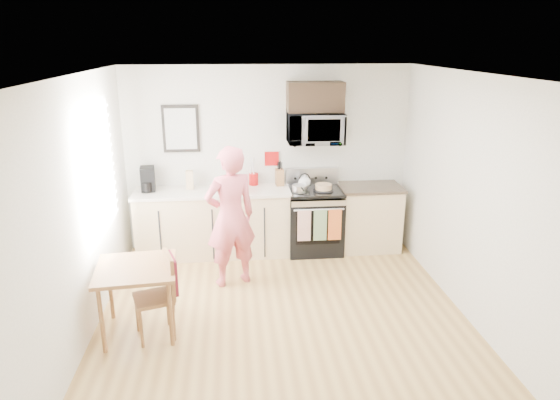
{
  "coord_description": "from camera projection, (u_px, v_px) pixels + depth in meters",
  "views": [
    {
      "loc": [
        -0.51,
        -4.63,
        2.9
      ],
      "look_at": [
        0.04,
        1.0,
        1.09
      ],
      "focal_mm": 32.0,
      "sensor_mm": 36.0,
      "label": 1
    }
  ],
  "objects": [
    {
      "name": "window",
      "position": [
        99.0,
        171.0,
        5.42
      ],
      "size": [
        0.06,
        1.4,
        1.5
      ],
      "color": "white",
      "rests_on": "left_wall"
    },
    {
      "name": "coffee_maker",
      "position": [
        148.0,
        180.0,
        6.79
      ],
      "size": [
        0.21,
        0.29,
        0.33
      ],
      "rotation": [
        0.0,
        0.0,
        0.12
      ],
      "color": "black",
      "rests_on": "countertop_left"
    },
    {
      "name": "wall_art",
      "position": [
        181.0,
        129.0,
        6.83
      ],
      "size": [
        0.5,
        0.04,
        0.65
      ],
      "color": "black",
      "rests_on": "back_wall"
    },
    {
      "name": "cabinet_right",
      "position": [
        369.0,
        218.0,
        7.21
      ],
      "size": [
        0.84,
        0.6,
        0.9
      ],
      "primitive_type": "cube",
      "color": "#D3C087",
      "rests_on": "floor"
    },
    {
      "name": "front_wall",
      "position": [
        331.0,
        346.0,
        2.74
      ],
      "size": [
        4.0,
        0.04,
        2.6
      ],
      "primitive_type": "cube",
      "color": "beige",
      "rests_on": "floor"
    },
    {
      "name": "person",
      "position": [
        231.0,
        217.0,
        6.01
      ],
      "size": [
        0.74,
        0.62,
        1.75
      ],
      "primitive_type": "imported",
      "rotation": [
        0.0,
        0.0,
        3.5
      ],
      "color": "#CF3953",
      "rests_on": "floor"
    },
    {
      "name": "dining_table",
      "position": [
        136.0,
        274.0,
        5.04
      ],
      "size": [
        0.78,
        0.78,
        0.73
      ],
      "rotation": [
        0.0,
        0.0,
        0.09
      ],
      "color": "brown",
      "rests_on": "floor"
    },
    {
      "name": "knife_block",
      "position": [
        280.0,
        177.0,
        7.06
      ],
      "size": [
        0.12,
        0.16,
        0.23
      ],
      "primitive_type": "cube",
      "rotation": [
        0.0,
        0.0,
        0.07
      ],
      "color": "brown",
      "rests_on": "countertop_left"
    },
    {
      "name": "cabinet_left",
      "position": [
        213.0,
        224.0,
        7.0
      ],
      "size": [
        2.1,
        0.6,
        0.9
      ],
      "primitive_type": "cube",
      "color": "#D3C087",
      "rests_on": "floor"
    },
    {
      "name": "bread_bag",
      "position": [
        236.0,
        188.0,
        6.78
      ],
      "size": [
        0.33,
        0.22,
        0.11
      ],
      "primitive_type": "cube",
      "rotation": [
        0.0,
        0.0,
        -0.31
      ],
      "color": "#DCC473",
      "rests_on": "countertop_left"
    },
    {
      "name": "floor",
      "position": [
        285.0,
        326.0,
        5.32
      ],
      "size": [
        4.6,
        4.6,
        0.0
      ],
      "primitive_type": "plane",
      "color": "olive",
      "rests_on": "ground"
    },
    {
      "name": "countertop_right",
      "position": [
        370.0,
        187.0,
        7.07
      ],
      "size": [
        0.88,
        0.64,
        0.04
      ],
      "primitive_type": "cube",
      "color": "black",
      "rests_on": "cabinet_right"
    },
    {
      "name": "cake",
      "position": [
        323.0,
        187.0,
        6.89
      ],
      "size": [
        0.28,
        0.28,
        0.09
      ],
      "color": "black",
      "rests_on": "range"
    },
    {
      "name": "ceiling",
      "position": [
        286.0,
        76.0,
        4.53
      ],
      "size": [
        4.0,
        4.6,
        0.04
      ],
      "primitive_type": "cube",
      "color": "white",
      "rests_on": "back_wall"
    },
    {
      "name": "kettle",
      "position": [
        304.0,
        182.0,
        6.99
      ],
      "size": [
        0.17,
        0.17,
        0.22
      ],
      "color": "silver",
      "rests_on": "range"
    },
    {
      "name": "countertop_left",
      "position": [
        212.0,
        192.0,
        6.86
      ],
      "size": [
        2.14,
        0.64,
        0.04
      ],
      "primitive_type": "cube",
      "color": "white",
      "rests_on": "cabinet_left"
    },
    {
      "name": "fruit_bowl",
      "position": [
        230.0,
        185.0,
        6.94
      ],
      "size": [
        0.27,
        0.27,
        0.1
      ],
      "color": "silver",
      "rests_on": "countertop_left"
    },
    {
      "name": "pot",
      "position": [
        300.0,
        189.0,
        6.8
      ],
      "size": [
        0.2,
        0.34,
        0.1
      ],
      "rotation": [
        0.0,
        0.0,
        0.1
      ],
      "color": "#B8B8BD",
      "rests_on": "range"
    },
    {
      "name": "left_wall",
      "position": [
        77.0,
        217.0,
        4.74
      ],
      "size": [
        0.04,
        4.6,
        2.6
      ],
      "primitive_type": "cube",
      "color": "beige",
      "rests_on": "floor"
    },
    {
      "name": "milk_carton",
      "position": [
        190.0,
        180.0,
        6.89
      ],
      "size": [
        0.1,
        0.1,
        0.26
      ],
      "primitive_type": "cube",
      "rotation": [
        0.0,
        0.0,
        0.03
      ],
      "color": "tan",
      "rests_on": "countertop_left"
    },
    {
      "name": "upper_cabinet",
      "position": [
        315.0,
        97.0,
        6.73
      ],
      "size": [
        0.76,
        0.35,
        0.4
      ],
      "primitive_type": "cube",
      "color": "black",
      "rests_on": "back_wall"
    },
    {
      "name": "range",
      "position": [
        314.0,
        222.0,
        7.12
      ],
      "size": [
        0.76,
        0.7,
        1.16
      ],
      "color": "black",
      "rests_on": "floor"
    },
    {
      "name": "chair",
      "position": [
        165.0,
        283.0,
        5.02
      ],
      "size": [
        0.5,
        0.47,
        0.89
      ],
      "rotation": [
        0.0,
        0.0,
        0.3
      ],
      "color": "brown",
      "rests_on": "floor"
    },
    {
      "name": "right_wall",
      "position": [
        479.0,
        205.0,
        5.11
      ],
      "size": [
        0.04,
        4.6,
        2.6
      ],
      "primitive_type": "cube",
      "color": "beige",
      "rests_on": "floor"
    },
    {
      "name": "utensil_crock",
      "position": [
        253.0,
        174.0,
        7.07
      ],
      "size": [
        0.13,
        0.13,
        0.4
      ],
      "color": "#A50E0E",
      "rests_on": "countertop_left"
    },
    {
      "name": "microwave",
      "position": [
        315.0,
        128.0,
        6.81
      ],
      "size": [
        0.76,
        0.51,
        0.42
      ],
      "primitive_type": "imported",
      "color": "#B8B8BD",
      "rests_on": "back_wall"
    },
    {
      "name": "wall_trivet",
      "position": [
        272.0,
        159.0,
        7.09
      ],
      "size": [
        0.2,
        0.02,
        0.2
      ],
      "primitive_type": "cube",
      "color": "#A50E0E",
      "rests_on": "back_wall"
    },
    {
      "name": "back_wall",
      "position": [
        268.0,
        159.0,
        7.1
      ],
      "size": [
        4.0,
        0.04,
        2.6
      ],
      "primitive_type": "cube",
      "color": "beige",
      "rests_on": "floor"
    }
  ]
}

